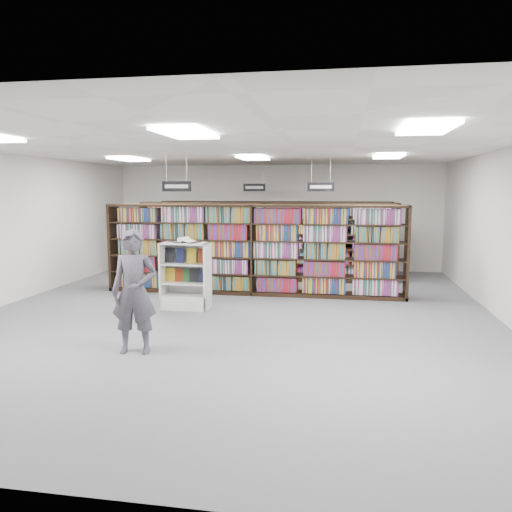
% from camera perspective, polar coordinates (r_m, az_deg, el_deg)
% --- Properties ---
extents(floor, '(12.00, 12.00, 0.00)m').
position_cam_1_polar(floor, '(9.91, -2.34, -6.65)').
color(floor, '#545559').
rests_on(floor, ground).
extents(ceiling, '(10.00, 12.00, 0.10)m').
position_cam_1_polar(ceiling, '(9.64, -2.44, 12.13)').
color(ceiling, silver).
rests_on(ceiling, wall_back).
extents(wall_back, '(10.00, 0.10, 3.20)m').
position_cam_1_polar(wall_back, '(15.55, 2.26, 4.46)').
color(wall_back, silver).
rests_on(wall_back, ground).
extents(wall_front, '(10.00, 0.10, 3.20)m').
position_cam_1_polar(wall_front, '(4.03, -20.62, -4.71)').
color(wall_front, silver).
rests_on(wall_front, ground).
extents(wall_left, '(0.10, 12.00, 3.20)m').
position_cam_1_polar(wall_left, '(11.75, -27.00, 2.68)').
color(wall_left, silver).
rests_on(wall_left, ground).
extents(wall_right, '(0.10, 12.00, 3.20)m').
position_cam_1_polar(wall_right, '(9.89, 27.25, 1.90)').
color(wall_right, silver).
rests_on(wall_right, ground).
extents(bookshelf_row_near, '(7.00, 0.60, 2.10)m').
position_cam_1_polar(bookshelf_row_near, '(11.65, -0.31, 0.74)').
color(bookshelf_row_near, black).
rests_on(bookshelf_row_near, floor).
extents(bookshelf_row_mid, '(7.00, 0.60, 2.10)m').
position_cam_1_polar(bookshelf_row_mid, '(13.61, 1.15, 1.71)').
color(bookshelf_row_mid, black).
rests_on(bookshelf_row_mid, floor).
extents(bookshelf_row_far, '(7.00, 0.60, 2.10)m').
position_cam_1_polar(bookshelf_row_far, '(15.29, 2.10, 2.34)').
color(bookshelf_row_far, black).
rests_on(bookshelf_row_far, floor).
extents(aisle_sign_left, '(0.65, 0.02, 0.80)m').
position_cam_1_polar(aisle_sign_left, '(10.97, -9.06, 7.98)').
color(aisle_sign_left, '#B2B2B7').
rests_on(aisle_sign_left, ceiling).
extents(aisle_sign_right, '(0.65, 0.02, 0.80)m').
position_cam_1_polar(aisle_sign_right, '(12.40, 7.40, 7.94)').
color(aisle_sign_right, '#B2B2B7').
rests_on(aisle_sign_right, ceiling).
extents(aisle_sign_center, '(0.65, 0.02, 0.80)m').
position_cam_1_polar(aisle_sign_center, '(14.61, -0.20, 7.92)').
color(aisle_sign_center, '#B2B2B7').
rests_on(aisle_sign_center, ceiling).
extents(troffer_front_center, '(0.60, 1.20, 0.04)m').
position_cam_1_polar(troffer_front_center, '(6.75, -7.97, 13.73)').
color(troffer_front_center, white).
rests_on(troffer_front_center, ceiling).
extents(troffer_front_right, '(0.60, 1.20, 0.04)m').
position_cam_1_polar(troffer_front_right, '(6.51, 18.89, 13.63)').
color(troffer_front_right, white).
rests_on(troffer_front_right, ceiling).
extents(troffer_back_left, '(0.60, 1.20, 0.04)m').
position_cam_1_polar(troffer_back_left, '(12.47, -14.27, 10.66)').
color(troffer_back_left, white).
rests_on(troffer_back_left, ceiling).
extents(troffer_back_center, '(0.60, 1.20, 0.04)m').
position_cam_1_polar(troffer_back_center, '(11.60, -0.32, 11.15)').
color(troffer_back_center, white).
rests_on(troffer_back_center, ceiling).
extents(troffer_back_right, '(0.60, 1.20, 0.04)m').
position_cam_1_polar(troffer_back_right, '(11.46, 14.90, 10.95)').
color(troffer_back_right, white).
rests_on(troffer_back_right, ceiling).
extents(endcap_display, '(0.99, 0.51, 1.37)m').
position_cam_1_polar(endcap_display, '(10.39, -7.97, -3.42)').
color(endcap_display, silver).
rests_on(endcap_display, floor).
extents(open_book, '(0.68, 0.50, 0.13)m').
position_cam_1_polar(open_book, '(10.29, -8.22, 1.74)').
color(open_book, black).
rests_on(open_book, endcap_display).
extents(shopper, '(0.74, 0.55, 1.85)m').
position_cam_1_polar(shopper, '(7.64, -13.73, -4.01)').
color(shopper, '#4C4852').
rests_on(shopper, floor).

